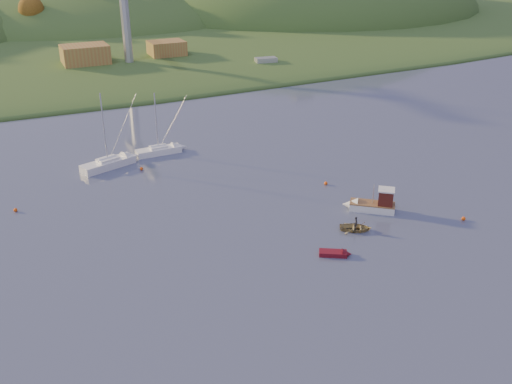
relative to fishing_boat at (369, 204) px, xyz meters
name	(u,v)px	position (x,y,z in m)	size (l,w,h in m)	color
far_shore	(58,17)	(-10.61, 198.82, -0.94)	(620.00, 220.00, 1.50)	#385020
shore_slope	(88,44)	(-10.61, 133.82, -0.94)	(640.00, 150.00, 7.00)	#385020
hill_center	(93,22)	(-0.61, 178.82, -0.94)	(140.00, 120.00, 36.00)	#385020
hill_right	(304,14)	(84.39, 163.82, -0.94)	(150.00, 130.00, 60.00)	#385020
hillside_trees	(77,34)	(-10.61, 153.82, -0.94)	(280.00, 50.00, 32.00)	#214117
wharf	(140,65)	(-5.61, 90.82, 0.26)	(42.00, 16.00, 2.40)	slate
shed_west	(85,55)	(-18.61, 91.82, 3.86)	(11.00, 8.00, 4.80)	#A66C37
shed_east	(167,49)	(2.39, 92.82, 3.46)	(9.00, 7.00, 4.00)	#A66C37
dock_crane	(125,2)	(-8.61, 87.21, 16.24)	(3.20, 28.00, 20.30)	#B7B7BC
fishing_boat	(369,204)	(0.00, 0.00, 0.00)	(6.48, 5.78, 4.25)	white
sailboat_near	(108,163)	(-27.10, 28.88, -0.19)	(8.67, 5.04, 11.53)	white
sailboat_far	(158,150)	(-18.54, 31.20, -0.27)	(7.26, 2.33, 10.00)	white
canoe	(356,228)	(-4.62, -3.81, -0.55)	(2.71, 3.80, 0.79)	#A08E58
paddler	(356,225)	(-4.62, -3.81, -0.15)	(0.58, 0.38, 1.58)	black
red_tender	(339,254)	(-9.55, -7.84, -0.68)	(3.73, 2.89, 1.23)	#5F0D17
work_vessel	(266,66)	(23.32, 76.82, 0.22)	(13.16, 6.24, 3.25)	slate
buoy_0	(464,219)	(9.01, -7.39, -0.69)	(0.50, 0.50, 0.50)	#FF550D
buoy_1	(326,183)	(-0.73, 9.19, -0.69)	(0.50, 0.50, 0.50)	#FF550D
buoy_2	(15,210)	(-41.09, 19.11, -0.69)	(0.50, 0.50, 0.50)	#FF550D
buoy_3	(141,169)	(-22.85, 25.71, -0.69)	(0.50, 0.50, 0.50)	#FF550D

